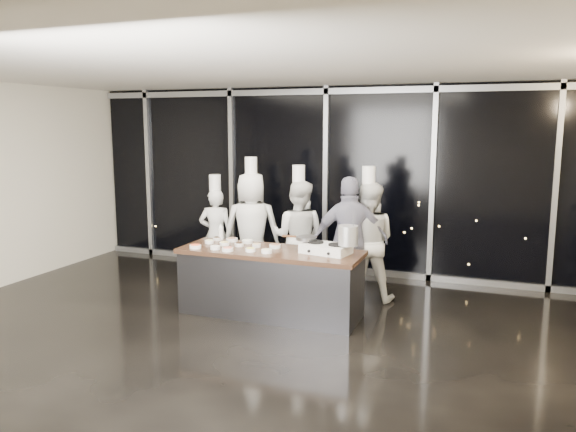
% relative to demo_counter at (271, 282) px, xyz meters
% --- Properties ---
extents(ground, '(9.00, 9.00, 0.00)m').
position_rel_demo_counter_xyz_m(ground, '(0.00, -0.90, -0.45)').
color(ground, black).
rests_on(ground, ground).
extents(room_shell, '(9.02, 7.02, 3.21)m').
position_rel_demo_counter_xyz_m(room_shell, '(0.18, -0.90, 1.79)').
color(room_shell, beige).
rests_on(room_shell, ground).
extents(window_wall, '(8.90, 0.11, 3.20)m').
position_rel_demo_counter_xyz_m(window_wall, '(0.00, 2.53, 1.14)').
color(window_wall, black).
rests_on(window_wall, ground).
extents(demo_counter, '(2.46, 0.86, 0.90)m').
position_rel_demo_counter_xyz_m(demo_counter, '(0.00, 0.00, 0.00)').
color(demo_counter, '#35353A').
rests_on(demo_counter, ground).
extents(stove, '(0.67, 0.49, 0.14)m').
position_rel_demo_counter_xyz_m(stove, '(0.75, 0.07, 0.51)').
color(stove, white).
rests_on(stove, demo_counter).
extents(frying_pan, '(0.49, 0.32, 0.05)m').
position_rel_demo_counter_xyz_m(frying_pan, '(0.44, 0.15, 0.61)').
color(frying_pan, slate).
rests_on(frying_pan, stove).
extents(stock_pot, '(0.30, 0.30, 0.25)m').
position_rel_demo_counter_xyz_m(stock_pot, '(1.06, 0.02, 0.71)').
color(stock_pot, '#BBBCBE').
rests_on(stock_pot, stove).
extents(prep_bowls, '(1.16, 0.74, 0.05)m').
position_rel_demo_counter_xyz_m(prep_bowls, '(-0.52, 0.01, 0.47)').
color(prep_bowls, white).
rests_on(prep_bowls, demo_counter).
extents(squeeze_bottle, '(0.07, 0.07, 0.24)m').
position_rel_demo_counter_xyz_m(squeeze_bottle, '(-0.92, 0.34, 0.56)').
color(squeeze_bottle, white).
rests_on(squeeze_bottle, demo_counter).
extents(chef_far_left, '(0.64, 0.52, 1.75)m').
position_rel_demo_counter_xyz_m(chef_far_left, '(-1.50, 1.28, 0.33)').
color(chef_far_left, silver).
rests_on(chef_far_left, ground).
extents(chef_left, '(1.04, 0.86, 2.06)m').
position_rel_demo_counter_xyz_m(chef_left, '(-0.80, 1.16, 0.47)').
color(chef_left, silver).
rests_on(chef_left, ground).
extents(chef_center, '(0.87, 0.69, 1.95)m').
position_rel_demo_counter_xyz_m(chef_center, '(-0.01, 1.13, 0.42)').
color(chef_center, silver).
rests_on(chef_center, ground).
extents(guest, '(1.16, 0.80, 1.83)m').
position_rel_demo_counter_xyz_m(guest, '(0.87, 0.87, 0.46)').
color(guest, '#131335').
rests_on(guest, ground).
extents(chef_right, '(0.93, 0.77, 1.97)m').
position_rel_demo_counter_xyz_m(chef_right, '(1.06, 1.13, 0.42)').
color(chef_right, silver).
rests_on(chef_right, ground).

